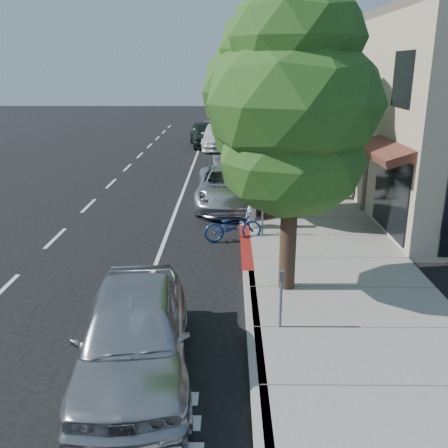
{
  "coord_description": "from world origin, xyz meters",
  "views": [
    {
      "loc": [
        -0.51,
        -13.31,
        5.34
      ],
      "look_at": [
        -0.66,
        -0.67,
        1.35
      ],
      "focal_mm": 40.0,
      "sensor_mm": 36.0,
      "label": 1
    }
  ],
  "objects_px": {
    "bicycle": "(233,226)",
    "dark_sedan": "(230,173)",
    "street_tree_5": "(248,81)",
    "silver_suv": "(228,187)",
    "street_tree_2": "(261,98)",
    "white_pickup": "(218,136)",
    "street_tree_4": "(251,78)",
    "street_tree_1": "(272,95)",
    "street_tree_0": "(294,108)",
    "street_tree_3": "(255,68)",
    "dark_suv_far": "(206,134)",
    "near_car_a": "(134,334)",
    "pedestrian": "(311,175)",
    "cyclist": "(252,207)"
  },
  "relations": [
    {
      "from": "street_tree_0",
      "to": "street_tree_4",
      "type": "relative_size",
      "value": 0.98
    },
    {
      "from": "near_car_a",
      "to": "pedestrian",
      "type": "distance_m",
      "value": 13.3
    },
    {
      "from": "near_car_a",
      "to": "street_tree_3",
      "type": "bearing_deg",
      "value": 75.48
    },
    {
      "from": "street_tree_0",
      "to": "bicycle",
      "type": "relative_size",
      "value": 3.8
    },
    {
      "from": "street_tree_1",
      "to": "street_tree_4",
      "type": "bearing_deg",
      "value": 90.0
    },
    {
      "from": "dark_sedan",
      "to": "street_tree_5",
      "type": "bearing_deg",
      "value": 78.25
    },
    {
      "from": "street_tree_1",
      "to": "bicycle",
      "type": "xyz_separation_m",
      "value": [
        -1.3,
        -2.17,
        -3.96
      ]
    },
    {
      "from": "white_pickup",
      "to": "street_tree_4",
      "type": "bearing_deg",
      "value": 21.36
    },
    {
      "from": "street_tree_5",
      "to": "street_tree_0",
      "type": "bearing_deg",
      "value": -90.0
    },
    {
      "from": "pedestrian",
      "to": "street_tree_0",
      "type": "bearing_deg",
      "value": 72.8
    },
    {
      "from": "street_tree_0",
      "to": "white_pickup",
      "type": "xyz_separation_m",
      "value": [
        -2.24,
        23.0,
        -3.68
      ]
    },
    {
      "from": "white_pickup",
      "to": "street_tree_0",
      "type": "bearing_deg",
      "value": -87.16
    },
    {
      "from": "street_tree_0",
      "to": "cyclist",
      "type": "bearing_deg",
      "value": 97.61
    },
    {
      "from": "street_tree_3",
      "to": "bicycle",
      "type": "height_order",
      "value": "street_tree_3"
    },
    {
      "from": "street_tree_2",
      "to": "bicycle",
      "type": "bearing_deg",
      "value": -99.04
    },
    {
      "from": "street_tree_1",
      "to": "street_tree_2",
      "type": "height_order",
      "value": "street_tree_1"
    },
    {
      "from": "street_tree_0",
      "to": "street_tree_5",
      "type": "bearing_deg",
      "value": 90.0
    },
    {
      "from": "cyclist",
      "to": "white_pickup",
      "type": "relative_size",
      "value": 0.31
    },
    {
      "from": "street_tree_4",
      "to": "street_tree_5",
      "type": "relative_size",
      "value": 1.03
    },
    {
      "from": "street_tree_3",
      "to": "dark_suv_far",
      "type": "xyz_separation_m",
      "value": [
        -3.1,
        6.03,
        -4.41
      ]
    },
    {
      "from": "street_tree_1",
      "to": "dark_sedan",
      "type": "xyz_separation_m",
      "value": [
        -1.4,
        5.0,
        -3.72
      ]
    },
    {
      "from": "street_tree_1",
      "to": "white_pickup",
      "type": "height_order",
      "value": "street_tree_1"
    },
    {
      "from": "bicycle",
      "to": "street_tree_1",
      "type": "bearing_deg",
      "value": -44.66
    },
    {
      "from": "dark_sedan",
      "to": "pedestrian",
      "type": "relative_size",
      "value": 2.29
    },
    {
      "from": "dark_suv_far",
      "to": "silver_suv",
      "type": "bearing_deg",
      "value": -92.03
    },
    {
      "from": "near_car_a",
      "to": "street_tree_4",
      "type": "bearing_deg",
      "value": 77.25
    },
    {
      "from": "street_tree_5",
      "to": "street_tree_3",
      "type": "bearing_deg",
      "value": -90.0
    },
    {
      "from": "bicycle",
      "to": "dark_sedan",
      "type": "xyz_separation_m",
      "value": [
        -0.1,
        7.17,
        0.24
      ]
    },
    {
      "from": "street_tree_1",
      "to": "dark_sedan",
      "type": "bearing_deg",
      "value": 105.64
    },
    {
      "from": "street_tree_4",
      "to": "bicycle",
      "type": "distance_m",
      "value": 20.63
    },
    {
      "from": "street_tree_2",
      "to": "silver_suv",
      "type": "distance_m",
      "value": 5.21
    },
    {
      "from": "street_tree_5",
      "to": "silver_suv",
      "type": "bearing_deg",
      "value": -93.82
    },
    {
      "from": "street_tree_3",
      "to": "cyclist",
      "type": "bearing_deg",
      "value": -92.83
    },
    {
      "from": "white_pickup",
      "to": "pedestrian",
      "type": "relative_size",
      "value": 2.86
    },
    {
      "from": "street_tree_2",
      "to": "dark_sedan",
      "type": "relative_size",
      "value": 1.53
    },
    {
      "from": "street_tree_3",
      "to": "white_pickup",
      "type": "height_order",
      "value": "street_tree_3"
    },
    {
      "from": "street_tree_0",
      "to": "dark_suv_far",
      "type": "xyz_separation_m",
      "value": [
        -3.1,
        24.03,
        -3.61
      ]
    },
    {
      "from": "street_tree_2",
      "to": "near_car_a",
      "type": "height_order",
      "value": "street_tree_2"
    },
    {
      "from": "street_tree_5",
      "to": "silver_suv",
      "type": "height_order",
      "value": "street_tree_5"
    },
    {
      "from": "street_tree_3",
      "to": "cyclist",
      "type": "distance_m",
      "value": 13.87
    },
    {
      "from": "dark_suv_far",
      "to": "pedestrian",
      "type": "height_order",
      "value": "pedestrian"
    },
    {
      "from": "street_tree_0",
      "to": "street_tree_2",
      "type": "height_order",
      "value": "street_tree_0"
    },
    {
      "from": "street_tree_5",
      "to": "dark_sedan",
      "type": "distance_m",
      "value": 19.37
    },
    {
      "from": "street_tree_0",
      "to": "dark_suv_far",
      "type": "height_order",
      "value": "street_tree_0"
    },
    {
      "from": "street_tree_5",
      "to": "street_tree_2",
      "type": "bearing_deg",
      "value": -90.0
    },
    {
      "from": "cyclist",
      "to": "near_car_a",
      "type": "distance_m",
      "value": 8.72
    },
    {
      "from": "street_tree_2",
      "to": "cyclist",
      "type": "distance_m",
      "value": 7.82
    },
    {
      "from": "street_tree_1",
      "to": "street_tree_3",
      "type": "relative_size",
      "value": 0.87
    },
    {
      "from": "white_pickup",
      "to": "near_car_a",
      "type": "relative_size",
      "value": 1.14
    },
    {
      "from": "silver_suv",
      "to": "street_tree_2",
      "type": "bearing_deg",
      "value": 68.55
    }
  ]
}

